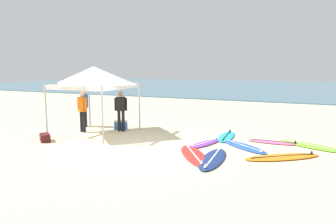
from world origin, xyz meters
TOP-DOWN VIEW (x-y plane):
  - ground_plane at (0.00, 0.00)m, footprint 80.00×80.00m
  - sea at (0.00, 33.83)m, footprint 80.00×36.00m
  - canopy_tent at (-2.73, 1.13)m, footprint 2.78×2.78m
  - surfboard_orange at (4.63, 0.54)m, footprint 2.36×2.02m
  - surfboard_purple at (1.96, 1.20)m, footprint 0.97×1.90m
  - surfboard_lime at (5.46, 2.37)m, footprint 2.55×1.66m
  - surfboard_red at (2.12, -0.38)m, footprint 1.87×2.42m
  - surfboard_pink at (4.15, 2.42)m, footprint 1.82×0.49m
  - surfboard_cyan at (2.37, 2.65)m, footprint 0.71×2.10m
  - surfboard_blue at (3.29, 1.36)m, footprint 2.07×1.85m
  - surfboard_navy at (2.76, -0.52)m, footprint 0.85×2.47m
  - person_orange at (-3.40, 1.15)m, footprint 0.54×0.30m
  - person_blue at (-4.13, 2.19)m, footprint 0.50×0.36m
  - person_black at (-2.03, 1.98)m, footprint 0.52×0.33m
  - gear_bag_near_tent at (-3.58, -0.79)m, footprint 0.67×0.62m
  - cooler_box at (-2.27, 2.31)m, footprint 0.50×0.36m

SIDE VIEW (x-z plane):
  - ground_plane at x=0.00m, z-range 0.00..0.00m
  - surfboard_lime at x=5.46m, z-range -0.06..0.13m
  - surfboard_orange at x=4.63m, z-range -0.06..0.13m
  - surfboard_red at x=2.12m, z-range -0.06..0.13m
  - surfboard_navy at x=2.76m, z-range -0.06..0.13m
  - surfboard_blue at x=3.29m, z-range -0.06..0.13m
  - surfboard_cyan at x=2.37m, z-range -0.06..0.13m
  - surfboard_purple at x=1.96m, z-range -0.06..0.13m
  - surfboard_pink at x=4.15m, z-range -0.06..0.13m
  - sea at x=0.00m, z-range 0.00..0.10m
  - gear_bag_near_tent at x=-3.58m, z-range 0.00..0.28m
  - cooler_box at x=-2.27m, z-range 0.00..0.39m
  - person_orange at x=-3.40m, z-range 0.13..1.84m
  - person_blue at x=-4.13m, z-range 0.13..1.84m
  - person_black at x=-2.03m, z-range 0.13..1.84m
  - canopy_tent at x=-2.73m, z-range 1.01..3.76m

